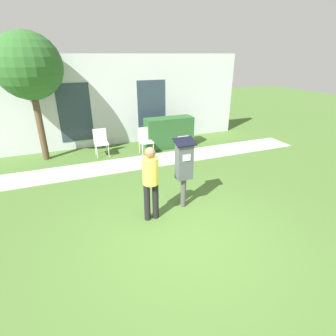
# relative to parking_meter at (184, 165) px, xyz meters

# --- Properties ---
(ground_plane) EXTENTS (40.00, 40.00, 0.00)m
(ground_plane) POSITION_rel_parking_meter_xyz_m (-0.43, -1.06, -1.02)
(ground_plane) COLOR #476B2D
(sidewalk) EXTENTS (12.00, 1.10, 0.02)m
(sidewalk) POSITION_rel_parking_meter_xyz_m (-0.43, 2.87, -1.01)
(sidewalk) COLOR #B7B2A8
(sidewalk) RESTS_ON ground
(building_facade) EXTENTS (10.00, 0.26, 3.20)m
(building_facade) POSITION_rel_parking_meter_xyz_m (-0.43, 5.14, 0.58)
(building_facade) COLOR silver
(building_facade) RESTS_ON ground
(parking_meter) EXTENTS (0.44, 0.31, 1.59)m
(parking_meter) POSITION_rel_parking_meter_xyz_m (0.00, 0.00, 0.00)
(parking_meter) COLOR #4C4C4C
(parking_meter) RESTS_ON ground
(person_standing) EXTENTS (0.32, 0.32, 1.58)m
(person_standing) POSITION_rel_parking_meter_xyz_m (-0.82, -0.19, -0.09)
(person_standing) COLOR black
(person_standing) RESTS_ON ground
(outdoor_chair_left) EXTENTS (0.44, 0.44, 0.90)m
(outdoor_chair_left) POSITION_rel_parking_meter_xyz_m (-1.19, 4.02, -0.49)
(outdoor_chair_left) COLOR silver
(outdoor_chair_left) RESTS_ON ground
(outdoor_chair_middle) EXTENTS (0.44, 0.44, 0.90)m
(outdoor_chair_middle) POSITION_rel_parking_meter_xyz_m (0.25, 3.63, -0.49)
(outdoor_chair_middle) COLOR silver
(outdoor_chair_middle) RESTS_ON ground
(outdoor_chair_right) EXTENTS (0.44, 0.44, 0.90)m
(outdoor_chair_right) POSITION_rel_parking_meter_xyz_m (1.70, 3.95, -0.49)
(outdoor_chair_right) COLOR silver
(outdoor_chair_right) RESTS_ON ground
(hedge_row) EXTENTS (1.74, 0.60, 1.10)m
(hedge_row) POSITION_rel_parking_meter_xyz_m (1.26, 3.95, -0.47)
(hedge_row) COLOR #285628
(hedge_row) RESTS_ON ground
(tree) EXTENTS (1.90, 1.90, 3.82)m
(tree) POSITION_rel_parking_meter_xyz_m (-2.95, 4.32, 1.83)
(tree) COLOR brown
(tree) RESTS_ON ground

